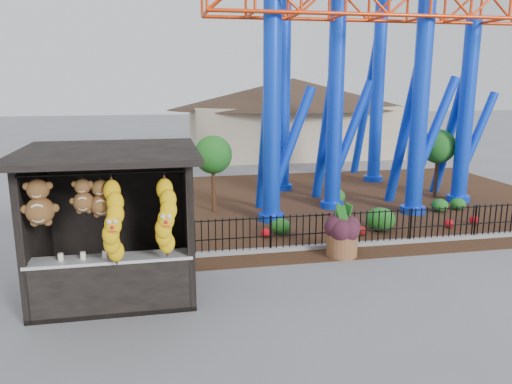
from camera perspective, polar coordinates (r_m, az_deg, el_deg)
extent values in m
plane|color=slate|center=(10.46, 1.04, -12.57)|extent=(120.00, 120.00, 0.00)
cube|color=#331E11|center=(18.80, 7.83, -1.19)|extent=(18.00, 12.00, 0.02)
cube|color=gray|center=(14.34, 14.32, -5.64)|extent=(18.00, 0.18, 0.12)
cube|color=black|center=(11.38, -15.50, -10.62)|extent=(3.20, 2.60, 0.10)
cube|color=black|center=(12.10, -15.50, -1.98)|extent=(3.20, 0.12, 3.00)
cube|color=black|center=(11.15, -23.87, -3.85)|extent=(0.12, 2.60, 3.00)
cube|color=black|center=(10.87, -7.83, -3.26)|extent=(0.12, 2.60, 3.00)
cube|color=black|center=(10.34, -16.57, 4.36)|extent=(3.50, 3.40, 0.12)
cube|color=black|center=(10.00, -25.30, -5.80)|extent=(0.14, 0.14, 3.00)
cube|color=black|center=(9.70, -7.44, -5.22)|extent=(0.14, 0.14, 3.00)
cube|color=black|center=(10.23, -16.08, -10.34)|extent=(3.00, 0.50, 1.10)
cube|color=#B9B9BD|center=(10.02, -16.28, -7.33)|extent=(3.10, 0.55, 0.06)
cylinder|color=black|center=(9.20, -17.15, 2.02)|extent=(2.90, 0.04, 0.04)
cylinder|color=blue|center=(15.68, 1.83, 9.12)|extent=(0.56, 0.56, 7.00)
cylinder|color=blue|center=(16.24, 1.75, -2.87)|extent=(0.84, 0.84, 0.24)
cylinder|color=blue|center=(17.54, 9.04, 9.83)|extent=(0.56, 0.56, 7.30)
cylinder|color=blue|center=(18.04, 8.66, -1.43)|extent=(0.84, 0.84, 0.24)
cylinder|color=blue|center=(17.48, 18.26, 9.68)|extent=(0.56, 0.56, 7.50)
cylinder|color=blue|center=(18.00, 17.47, -1.92)|extent=(0.84, 0.84, 0.24)
cylinder|color=blue|center=(19.83, 22.85, 8.30)|extent=(0.56, 0.56, 6.60)
cylinder|color=blue|center=(20.27, 22.09, -0.68)|extent=(0.84, 0.84, 0.24)
cylinder|color=blue|center=(20.38, 3.17, 13.42)|extent=(0.56, 0.56, 9.50)
cylinder|color=blue|center=(20.83, 3.01, 0.58)|extent=(0.84, 0.84, 0.24)
cylinder|color=blue|center=(22.84, 13.89, 14.25)|extent=(0.56, 0.56, 10.50)
cylinder|color=blue|center=(23.24, 13.23, 1.52)|extent=(0.84, 0.84, 0.24)
cylinder|color=blue|center=(16.63, 1.11, 6.30)|extent=(0.36, 2.21, 5.85)
cylinder|color=blue|center=(16.24, 3.99, 5.49)|extent=(1.62, 0.32, 3.73)
cylinder|color=blue|center=(18.45, 7.98, 7.15)|extent=(0.36, 2.29, 6.10)
cylinder|color=blue|center=(18.15, 10.69, 6.39)|extent=(1.67, 0.32, 3.88)
cylinder|color=blue|center=(18.33, 16.69, 6.95)|extent=(0.36, 2.34, 6.26)
cylinder|color=blue|center=(18.17, 19.50, 6.12)|extent=(1.71, 0.32, 3.99)
cylinder|color=blue|center=(20.65, 21.27, 6.26)|extent=(0.36, 2.10, 5.53)
cylinder|color=blue|center=(20.55, 23.78, 5.56)|extent=(1.54, 0.32, 3.52)
cylinder|color=brown|center=(13.14, 9.78, -5.86)|extent=(1.02, 1.02, 0.66)
ellipsoid|color=#34141F|center=(12.95, 9.89, -3.14)|extent=(0.70, 0.70, 0.64)
imported|color=#23591A|center=(13.35, 10.61, -5.09)|extent=(0.97, 0.90, 0.89)
ellipsoid|color=#1C5D1B|center=(14.74, 2.83, -3.95)|extent=(0.60, 0.60, 0.48)
ellipsoid|color=#1C5D1B|center=(15.50, 14.04, -3.05)|extent=(0.89, 0.89, 0.71)
ellipsoid|color=#1C5D1B|center=(18.37, 20.26, -1.43)|extent=(0.57, 0.57, 0.46)
ellipsoid|color=#1C5D1B|center=(18.43, 8.98, -0.50)|extent=(0.77, 0.77, 0.61)
ellipsoid|color=#1C5D1B|center=(18.90, 22.08, -1.26)|extent=(0.52, 0.52, 0.42)
sphere|color=red|center=(14.45, 1.09, -4.69)|extent=(0.28, 0.28, 0.28)
sphere|color=red|center=(14.98, 11.90, -4.34)|extent=(0.28, 0.28, 0.28)
sphere|color=red|center=(16.48, 21.18, -3.38)|extent=(0.28, 0.28, 0.28)
sphere|color=red|center=(17.20, 23.64, -2.94)|extent=(0.28, 0.28, 0.28)
cube|color=#BFAD8C|center=(30.47, 4.17, 7.01)|extent=(12.00, 6.00, 3.00)
cone|color=#332319|center=(30.34, 4.24, 11.52)|extent=(15.00, 15.00, 1.80)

